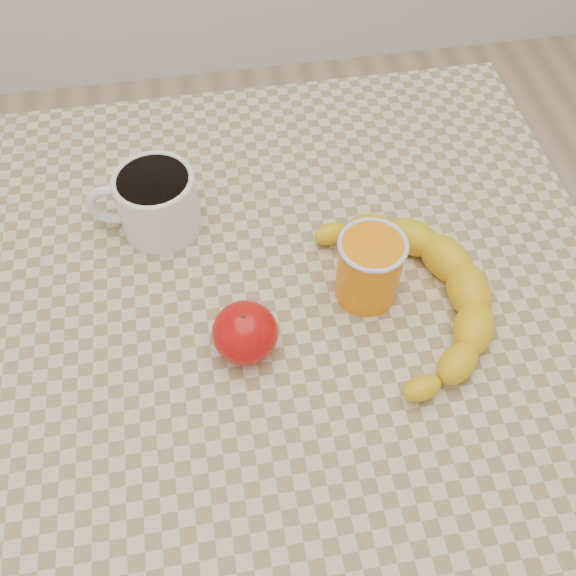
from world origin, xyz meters
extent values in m
plane|color=tan|center=(0.00, 0.00, 0.00)|extent=(3.00, 3.00, 0.00)
cube|color=#C4B48A|center=(0.00, 0.00, 0.73)|extent=(0.80, 0.80, 0.04)
cube|color=#97754D|center=(0.00, 0.00, 0.68)|extent=(0.74, 0.74, 0.06)
cylinder|color=#97754D|center=(-0.35, 0.35, 0.35)|extent=(0.05, 0.05, 0.71)
cylinder|color=#97754D|center=(0.35, 0.35, 0.35)|extent=(0.05, 0.05, 0.71)
cylinder|color=white|center=(-0.14, 0.14, 0.79)|extent=(0.11, 0.11, 0.08)
cylinder|color=black|center=(-0.14, 0.14, 0.83)|extent=(0.09, 0.09, 0.01)
torus|color=white|center=(-0.14, 0.14, 0.83)|extent=(0.10, 0.10, 0.01)
torus|color=white|center=(-0.20, 0.15, 0.79)|extent=(0.06, 0.02, 0.06)
cylinder|color=orange|center=(0.09, -0.01, 0.79)|extent=(0.07, 0.07, 0.09)
torus|color=silver|center=(0.09, -0.01, 0.84)|extent=(0.08, 0.08, 0.01)
ellipsoid|color=#A60509|center=(-0.06, -0.06, 0.78)|extent=(0.09, 0.09, 0.07)
cylinder|color=#382311|center=(-0.06, -0.06, 0.81)|extent=(0.01, 0.01, 0.01)
camera|label=1|loc=(-0.07, -0.43, 1.38)|focal=40.00mm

